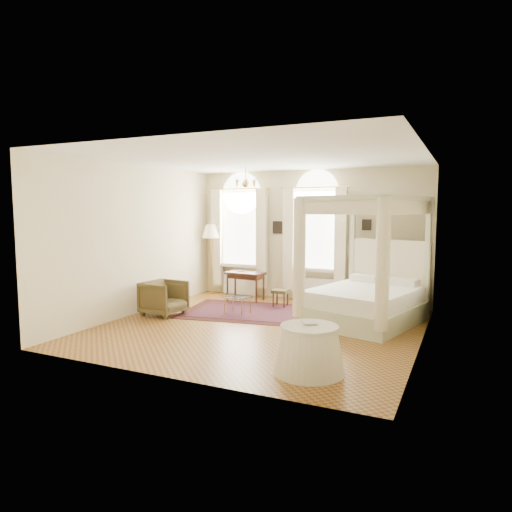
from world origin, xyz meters
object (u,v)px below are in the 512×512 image
at_px(armchair, 164,298).
at_px(writing_desk, 245,276).
at_px(canopy_bed, 364,295).
at_px(coffee_table, 237,298).
at_px(nightstand, 418,298).
at_px(floor_lamp, 211,235).
at_px(side_table, 309,350).
at_px(stool, 281,292).

bearing_deg(armchair, writing_desk, -18.02).
distance_m(canopy_bed, writing_desk, 3.40).
height_order(writing_desk, coffee_table, writing_desk).
xyz_separation_m(canopy_bed, coffee_table, (-2.73, -0.38, -0.24)).
xyz_separation_m(nightstand, floor_lamp, (-5.40, 0.00, 1.30)).
height_order(nightstand, side_table, side_table).
xyz_separation_m(coffee_table, floor_lamp, (-1.76, 1.85, 1.28)).
bearing_deg(side_table, stool, 117.22).
height_order(armchair, coffee_table, armchair).
relative_size(canopy_bed, coffee_table, 4.51).
bearing_deg(stool, side_table, -62.78).
distance_m(writing_desk, floor_lamp, 1.66).
bearing_deg(writing_desk, floor_lamp, 161.62).
distance_m(nightstand, armchair, 5.70).
height_order(coffee_table, side_table, side_table).
height_order(canopy_bed, stool, canopy_bed).
height_order(stool, coffee_table, stool).
relative_size(nightstand, floor_lamp, 0.33).
bearing_deg(floor_lamp, nightstand, 0.00).
bearing_deg(nightstand, floor_lamp, 180.00).
distance_m(nightstand, side_table, 4.81).
bearing_deg(armchair, stool, -43.03).
relative_size(writing_desk, side_table, 0.98).
distance_m(armchair, coffee_table, 1.62).
relative_size(nightstand, writing_desk, 0.64).
xyz_separation_m(canopy_bed, side_table, (-0.10, -3.23, -0.25)).
xyz_separation_m(armchair, floor_lamp, (-0.35, 2.63, 1.24)).
relative_size(writing_desk, floor_lamp, 0.52).
height_order(canopy_bed, nightstand, canopy_bed).
bearing_deg(canopy_bed, stool, 161.72).
height_order(stool, armchair, armchair).
bearing_deg(writing_desk, canopy_bed, -18.07).
xyz_separation_m(coffee_table, side_table, (2.63, -2.85, -0.00)).
bearing_deg(stool, nightstand, 14.21).
height_order(armchair, side_table, armchair).
bearing_deg(side_table, armchair, 152.93).
bearing_deg(armchair, nightstand, -58.28).
bearing_deg(nightstand, writing_desk, -174.28).
xyz_separation_m(canopy_bed, floor_lamp, (-4.48, 1.47, 1.04)).
distance_m(canopy_bed, stool, 2.25).
bearing_deg(side_table, coffee_table, 132.65).
height_order(nightstand, writing_desk, writing_desk).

